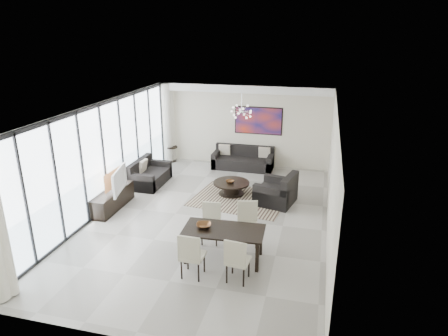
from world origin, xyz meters
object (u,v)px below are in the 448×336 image
(coffee_table, at_px, (231,187))
(sofa_main, at_px, (243,161))
(tv_console, at_px, (112,199))
(television, at_px, (115,180))
(dining_table, at_px, (224,233))

(coffee_table, distance_m, sofa_main, 2.39)
(coffee_table, height_order, sofa_main, sofa_main)
(tv_console, bearing_deg, television, -5.96)
(television, bearing_deg, dining_table, -128.57)
(tv_console, bearing_deg, sofa_main, 55.85)
(dining_table, bearing_deg, coffee_table, 100.56)
(tv_console, xyz_separation_m, dining_table, (3.61, -1.74, 0.36))
(sofa_main, xyz_separation_m, dining_table, (0.78, -5.90, 0.37))
(coffee_table, relative_size, dining_table, 0.62)
(coffee_table, bearing_deg, dining_table, -79.44)
(coffee_table, bearing_deg, television, -147.34)
(dining_table, bearing_deg, television, 153.47)
(sofa_main, relative_size, dining_table, 1.21)
(television, relative_size, dining_table, 0.65)
(coffee_table, distance_m, dining_table, 3.59)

